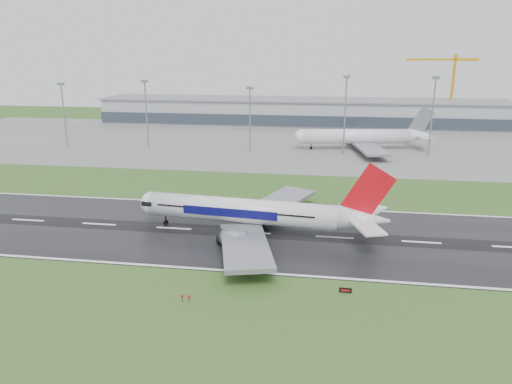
# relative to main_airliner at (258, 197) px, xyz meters

# --- Properties ---
(ground) EXTENTS (520.00, 520.00, 0.00)m
(ground) POSITION_rel_main_airliner_xyz_m (-1.47, -0.08, -9.21)
(ground) COLOR #2D501D
(ground) RESTS_ON ground
(runway) EXTENTS (400.00, 45.00, 0.10)m
(runway) POSITION_rel_main_airliner_xyz_m (-1.47, -0.08, -9.16)
(runway) COLOR black
(runway) RESTS_ON ground
(apron) EXTENTS (400.00, 130.00, 0.08)m
(apron) POSITION_rel_main_airliner_xyz_m (-1.47, 124.92, -9.17)
(apron) COLOR slate
(apron) RESTS_ON ground
(terminal) EXTENTS (240.00, 36.00, 15.00)m
(terminal) POSITION_rel_main_airliner_xyz_m (-1.47, 184.92, -1.71)
(terminal) COLOR gray
(terminal) RESTS_ON ground
(main_airliner) EXTENTS (67.20, 64.56, 18.22)m
(main_airliner) POSITION_rel_main_airliner_xyz_m (0.00, 0.00, 0.00)
(main_airliner) COLOR silver
(main_airliner) RESTS_ON runway
(parked_airliner) EXTENTS (73.47, 69.90, 18.76)m
(parked_airliner) POSITION_rel_main_airliner_xyz_m (30.40, 112.50, 0.25)
(parked_airliner) COLOR silver
(parked_airliner) RESTS_ON apron
(tower_crane) EXTENTS (42.01, 5.03, 41.64)m
(tower_crane) POSITION_rel_main_airliner_xyz_m (87.92, 199.92, 11.61)
(tower_crane) COLOR #CC9108
(tower_crane) RESTS_ON ground
(runway_sign) EXTENTS (2.30, 0.30, 1.04)m
(runway_sign) POSITION_rel_main_airliner_xyz_m (20.41, -27.66, -8.69)
(runway_sign) COLOR black
(runway_sign) RESTS_ON ground
(floodmast_0) EXTENTS (0.64, 0.64, 28.21)m
(floodmast_0) POSITION_rel_main_airliner_xyz_m (-106.78, 99.92, 4.89)
(floodmast_0) COLOR gray
(floodmast_0) RESTS_ON ground
(floodmast_1) EXTENTS (0.64, 0.64, 29.67)m
(floodmast_1) POSITION_rel_main_airliner_xyz_m (-66.39, 99.92, 5.62)
(floodmast_1) COLOR gray
(floodmast_1) RESTS_ON ground
(floodmast_2) EXTENTS (0.64, 0.64, 27.23)m
(floodmast_2) POSITION_rel_main_airliner_xyz_m (-18.73, 99.92, 4.41)
(floodmast_2) COLOR gray
(floodmast_2) RESTS_ON ground
(floodmast_3) EXTENTS (0.64, 0.64, 32.27)m
(floodmast_3) POSITION_rel_main_airliner_xyz_m (22.34, 99.92, 6.92)
(floodmast_3) COLOR gray
(floodmast_3) RESTS_ON ground
(floodmast_4) EXTENTS (0.64, 0.64, 32.14)m
(floodmast_4) POSITION_rel_main_airliner_xyz_m (57.96, 99.92, 6.86)
(floodmast_4) COLOR gray
(floodmast_4) RESTS_ON ground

